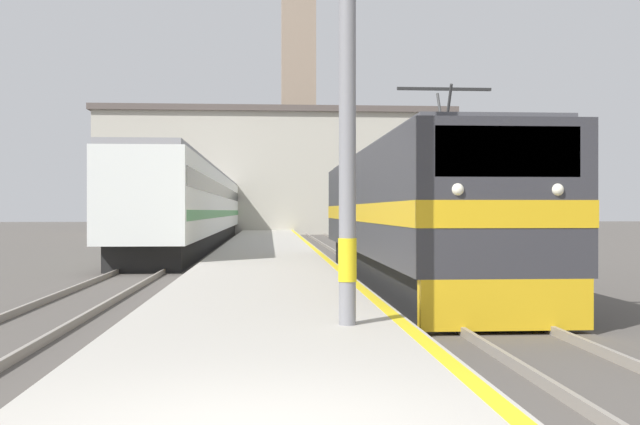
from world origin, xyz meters
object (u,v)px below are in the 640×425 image
Objects in this scene: clock_tower at (298,73)px; catenary_mast at (356,22)px; passenger_train at (202,206)px; locomotive_train at (407,215)px.

catenary_mast is at bearing -91.54° from clock_tower.
catenary_mast reaches higher than passenger_train.
catenary_mast is (-2.52, -9.67, 2.73)m from locomotive_train.
locomotive_train is 0.39× the size of passenger_train.
locomotive_train is 10.36m from catenary_mast.
passenger_train is 5.28× the size of catenary_mast.
clock_tower is at bearing 77.40° from passenger_train.
passenger_train is at bearing -102.60° from clock_tower.
clock_tower is (-0.77, 55.70, 14.03)m from locomotive_train.
locomotive_train is at bearing 75.38° from catenary_mast.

